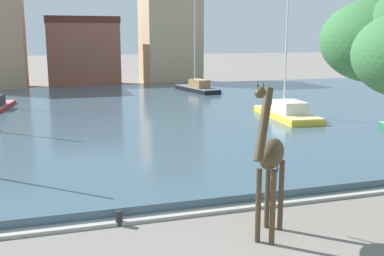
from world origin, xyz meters
name	(u,v)px	position (x,y,z in m)	size (l,w,h in m)	color
harbor_water	(124,115)	(0.00, 26.97, 0.21)	(77.25, 40.11, 0.43)	#3D5666
quay_edge_coping	(214,210)	(0.00, 6.66, 0.06)	(77.25, 0.50, 0.12)	#ADA89E
giraffe_statue	(270,158)	(0.86, 4.21, 2.55)	(2.15, 2.44, 4.99)	#42331E
sailboat_yellow	(284,114)	(10.70, 21.50, 0.58)	(2.90, 8.02, 8.81)	gold
sailboat_black	(195,89)	(9.33, 38.58, 0.60)	(3.25, 7.89, 9.66)	black
mooring_bollard	(119,218)	(-3.40, 6.51, 0.25)	(0.24, 0.24, 0.50)	#232326
townhouse_narrow_midrow	(83,51)	(-1.18, 51.90, 4.27)	(8.89, 5.25, 8.52)	#8E5142
townhouse_end_terrace	(170,33)	(9.84, 51.02, 6.59)	(7.03, 7.50, 13.15)	tan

